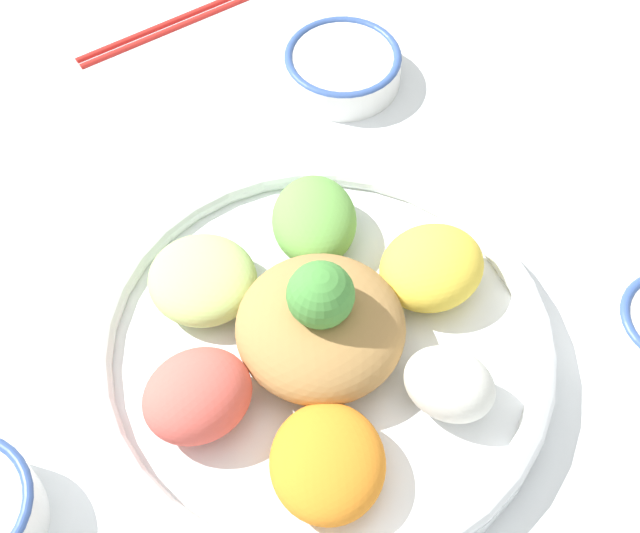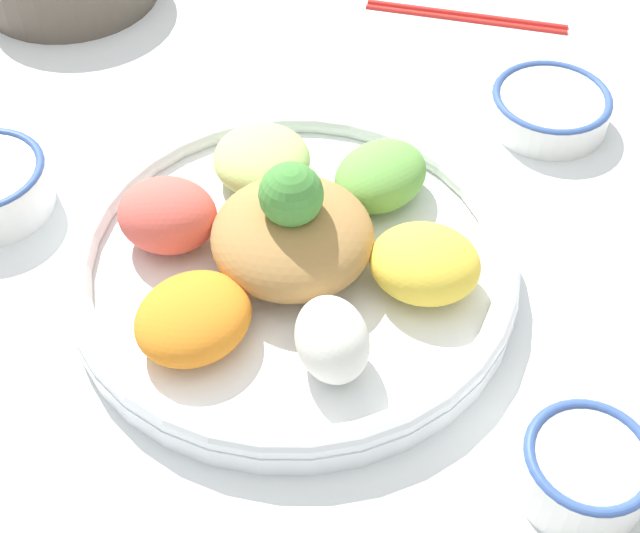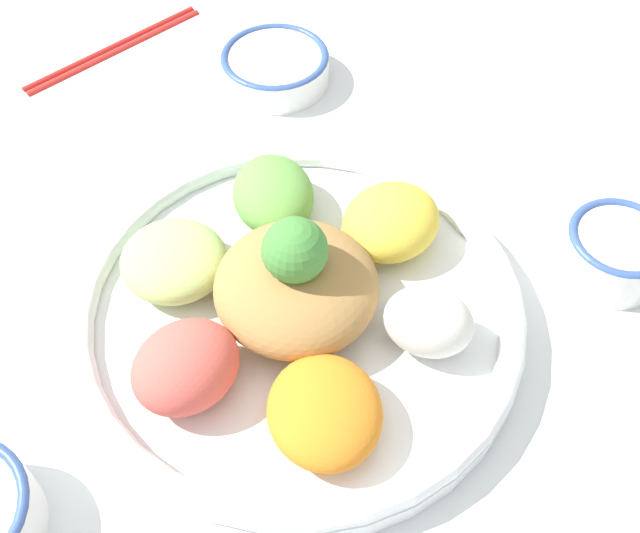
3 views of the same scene
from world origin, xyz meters
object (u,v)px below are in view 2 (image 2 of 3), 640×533
Objects in this scene: rice_bowl_plain at (585,469)px; sauce_bowl_red at (550,107)px; chopsticks_pair_far at (466,15)px; salad_platter at (293,254)px.

sauce_bowl_red is at bearing -146.66° from rice_bowl_plain.
rice_bowl_plain is at bearing 33.34° from sauce_bowl_red.
chopsticks_pair_far is at bearing -138.70° from rice_bowl_plain.
rice_bowl_plain is at bearing 85.87° from salad_platter.
rice_bowl_plain reaches higher than chopsticks_pair_far.
salad_platter is at bearing -94.13° from rice_bowl_plain.
sauce_bowl_red is 1.31× the size of rice_bowl_plain.
salad_platter is at bearing -102.35° from chopsticks_pair_far.
salad_platter is 0.26m from rice_bowl_plain.
salad_platter is at bearing -10.61° from sauce_bowl_red.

